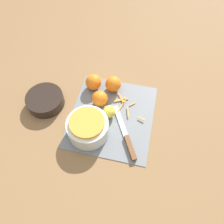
# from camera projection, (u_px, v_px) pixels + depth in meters

# --- Properties ---
(ground_plane) EXTENTS (4.00, 4.00, 0.00)m
(ground_plane) POSITION_uv_depth(u_px,v_px,m) (112.00, 116.00, 0.99)
(ground_plane) COLOR olive
(cutting_board) EXTENTS (0.40, 0.36, 0.01)m
(cutting_board) POSITION_uv_depth(u_px,v_px,m) (112.00, 116.00, 0.98)
(cutting_board) COLOR slate
(cutting_board) RESTS_ON ground_plane
(bowl_speckled) EXTENTS (0.17, 0.17, 0.09)m
(bowl_speckled) POSITION_uv_depth(u_px,v_px,m) (88.00, 127.00, 0.90)
(bowl_speckled) COLOR silver
(bowl_speckled) RESTS_ON cutting_board
(bowl_dark) EXTENTS (0.17, 0.17, 0.05)m
(bowl_dark) POSITION_uv_depth(u_px,v_px,m) (45.00, 101.00, 1.00)
(bowl_dark) COLOR black
(bowl_dark) RESTS_ON ground_plane
(knife) EXTENTS (0.25, 0.15, 0.02)m
(knife) POSITION_uv_depth(u_px,v_px,m) (128.00, 141.00, 0.91)
(knife) COLOR brown
(knife) RESTS_ON cutting_board
(orange_left) EXTENTS (0.07, 0.07, 0.07)m
(orange_left) POSITION_uv_depth(u_px,v_px,m) (100.00, 99.00, 0.99)
(orange_left) COLOR orange
(orange_left) RESTS_ON cutting_board
(orange_right) EXTENTS (0.07, 0.07, 0.07)m
(orange_right) POSITION_uv_depth(u_px,v_px,m) (113.00, 84.00, 1.03)
(orange_right) COLOR orange
(orange_right) RESTS_ON cutting_board
(orange_back) EXTENTS (0.08, 0.08, 0.08)m
(orange_back) POSITION_uv_depth(u_px,v_px,m) (93.00, 82.00, 1.03)
(orange_back) COLOR orange
(orange_back) RESTS_ON cutting_board
(lemon) EXTENTS (0.06, 0.06, 0.06)m
(lemon) POSITION_uv_depth(u_px,v_px,m) (109.00, 111.00, 0.96)
(lemon) COLOR gold
(lemon) RESTS_ON cutting_board
(peel_pile) EXTENTS (0.13, 0.16, 0.01)m
(peel_pile) POSITION_uv_depth(u_px,v_px,m) (125.00, 104.00, 1.01)
(peel_pile) COLOR orange
(peel_pile) RESTS_ON cutting_board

